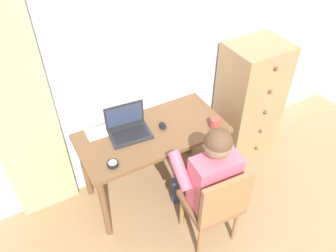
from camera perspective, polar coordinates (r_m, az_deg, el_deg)
The scene contains 11 objects.
wall_back at distance 3.02m, azimuth 2.63°, elevation 13.60°, with size 4.80×0.05×2.50m, color silver.
curtain_panel at distance 2.69m, azimuth -24.26°, elevation 2.08°, with size 0.51×0.03×2.21m, color #CCB77A.
desk at distance 2.90m, azimuth -2.69°, elevation -2.64°, with size 1.26×0.62×0.75m.
dresser at distance 3.51m, azimuth 13.81°, elevation 4.42°, with size 0.57×0.49×1.23m.
chair at distance 2.68m, azimuth 8.21°, elevation -13.07°, with size 0.45×0.43×0.87m.
person_seated at distance 2.63m, azimuth 6.47°, elevation -7.89°, with size 0.55×0.60×1.19m.
laptop at distance 2.80m, azimuth -6.87°, elevation -0.26°, with size 0.36×0.28×0.24m.
computer_mouse at distance 2.86m, azimuth -0.94°, elevation 0.07°, with size 0.06×0.10×0.03m, color black.
desk_clock at distance 2.57m, azimuth -9.46°, elevation -6.44°, with size 0.09×0.09×0.03m.
notebook_pad at distance 2.87m, azimuth -11.82°, elevation -1.07°, with size 0.21×0.15×0.01m, color silver.
coffee_mug at distance 2.86m, azimuth 8.05°, elevation 0.50°, with size 0.12×0.08×0.09m.
Camera 1 is at (-1.42, -0.08, 2.63)m, focal length 35.46 mm.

